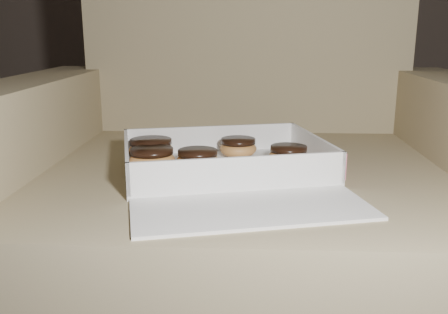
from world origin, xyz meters
TOP-DOWN VIEW (x-y plane):
  - armchair at (-0.28, 0.72)m, footprint 1.00×0.85m
  - bakery_box at (-0.31, 0.56)m, footprint 0.44×0.49m
  - donut_a at (-0.30, 0.67)m, footprint 0.07×0.07m
  - donut_b at (-0.45, 0.56)m, footprint 0.08×0.08m
  - donut_c at (-0.20, 0.61)m, footprint 0.07×0.07m
  - donut_d at (-0.37, 0.57)m, footprint 0.08×0.08m
  - donut_e at (-0.46, 0.63)m, footprint 0.09×0.09m
  - crumb_a at (-0.44, 0.54)m, footprint 0.01×0.01m
  - crumb_b at (-0.23, 0.58)m, footprint 0.01×0.01m
  - crumb_c at (-0.39, 0.56)m, footprint 0.01×0.01m
  - crumb_d at (-0.40, 0.54)m, footprint 0.01×0.01m

SIDE VIEW (x-z plane):
  - armchair at x=-0.28m, z-range -0.19..0.85m
  - crumb_a at x=-0.44m, z-range 0.48..0.48m
  - crumb_b at x=-0.23m, z-range 0.48..0.48m
  - crumb_c at x=-0.39m, z-range 0.48..0.48m
  - crumb_d at x=-0.40m, z-range 0.48..0.48m
  - bakery_box at x=-0.31m, z-range 0.45..0.51m
  - donut_c at x=-0.20m, z-range 0.48..0.52m
  - donut_a at x=-0.30m, z-range 0.48..0.52m
  - donut_d at x=-0.37m, z-range 0.48..0.52m
  - donut_b at x=-0.45m, z-range 0.48..0.52m
  - donut_e at x=-0.46m, z-range 0.48..0.52m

